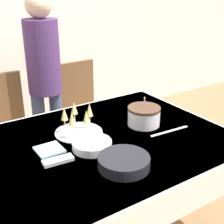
# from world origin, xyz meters

# --- Properties ---
(wall_back) EXTENTS (8.00, 0.05, 2.70)m
(wall_back) POSITION_xyz_m (0.00, 1.86, 1.35)
(wall_back) COLOR silver
(wall_back) RESTS_ON ground_plane
(dining_table) EXTENTS (1.63, 1.21, 0.72)m
(dining_table) POSITION_xyz_m (0.00, 0.00, 0.62)
(dining_table) COLOR silver
(dining_table) RESTS_ON ground_plane
(dining_chair_far_left) EXTENTS (0.46, 0.46, 0.96)m
(dining_chair_far_left) POSITION_xyz_m (-0.35, 0.92, 0.53)
(dining_chair_far_left) COLOR brown
(dining_chair_far_left) RESTS_ON ground_plane
(dining_chair_far_right) EXTENTS (0.43, 0.43, 0.96)m
(dining_chair_far_right) POSITION_xyz_m (0.36, 0.92, 0.53)
(dining_chair_far_right) COLOR brown
(dining_chair_far_right) RESTS_ON ground_plane
(birthday_cake) EXTENTS (0.22, 0.22, 0.20)m
(birthday_cake) POSITION_xyz_m (0.38, 0.04, 0.79)
(birthday_cake) COLOR white
(birthday_cake) RESTS_ON dining_table
(champagne_tray) EXTENTS (0.31, 0.31, 0.18)m
(champagne_tray) POSITION_xyz_m (-0.05, 0.17, 0.80)
(champagne_tray) COLOR silver
(champagne_tray) RESTS_ON dining_table
(plate_stack_main) EXTENTS (0.28, 0.28, 0.06)m
(plate_stack_main) POSITION_xyz_m (-0.04, -0.32, 0.76)
(plate_stack_main) COLOR black
(plate_stack_main) RESTS_ON dining_table
(plate_stack_dessert) EXTENTS (0.23, 0.23, 0.05)m
(plate_stack_dessert) POSITION_xyz_m (-0.08, -0.05, 0.75)
(plate_stack_dessert) COLOR white
(plate_stack_dessert) RESTS_ON dining_table
(cake_knife) EXTENTS (0.30, 0.04, 0.00)m
(cake_knife) POSITION_xyz_m (0.45, -0.14, 0.73)
(cake_knife) COLOR silver
(cake_knife) RESTS_ON dining_table
(fork_pile) EXTENTS (0.17, 0.07, 0.02)m
(fork_pile) POSITION_xyz_m (-0.31, -0.08, 0.73)
(fork_pile) COLOR silver
(fork_pile) RESTS_ON dining_table
(napkin_pile) EXTENTS (0.15, 0.15, 0.01)m
(napkin_pile) POSITION_xyz_m (-0.30, 0.06, 0.73)
(napkin_pile) COLOR #8CC6E0
(napkin_pile) RESTS_ON dining_table
(person_standing) EXTENTS (0.28, 0.28, 1.57)m
(person_standing) POSITION_xyz_m (0.04, 0.95, 0.94)
(person_standing) COLOR #3F4C72
(person_standing) RESTS_ON ground_plane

